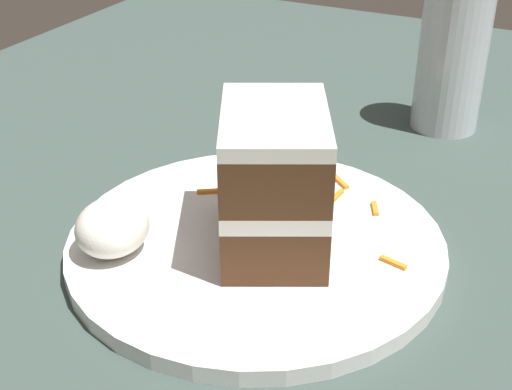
{
  "coord_description": "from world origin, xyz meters",
  "views": [
    {
      "loc": [
        -0.39,
        -0.24,
        0.33
      ],
      "look_at": [
        0.0,
        -0.04,
        0.08
      ],
      "focal_mm": 50.0,
      "sensor_mm": 36.0,
      "label": 1
    }
  ],
  "objects_px": {
    "cream_dollop": "(113,227)",
    "drinking_glass": "(450,71)",
    "cake_slice": "(272,183)",
    "orange_garnish": "(252,173)",
    "plate": "(256,244)"
  },
  "relations": [
    {
      "from": "cream_dollop",
      "to": "drinking_glass",
      "type": "bearing_deg",
      "value": -23.74
    },
    {
      "from": "cream_dollop",
      "to": "orange_garnish",
      "type": "bearing_deg",
      "value": -14.77
    },
    {
      "from": "plate",
      "to": "cake_slice",
      "type": "xyz_separation_m",
      "value": [
        -0.0,
        -0.01,
        0.06
      ]
    },
    {
      "from": "drinking_glass",
      "to": "cream_dollop",
      "type": "bearing_deg",
      "value": 156.26
    },
    {
      "from": "cake_slice",
      "to": "drinking_glass",
      "type": "distance_m",
      "value": 0.29
    },
    {
      "from": "orange_garnish",
      "to": "cream_dollop",
      "type": "bearing_deg",
      "value": 165.23
    },
    {
      "from": "plate",
      "to": "orange_garnish",
      "type": "xyz_separation_m",
      "value": [
        0.08,
        0.04,
        0.01
      ]
    },
    {
      "from": "cake_slice",
      "to": "orange_garnish",
      "type": "distance_m",
      "value": 0.11
    },
    {
      "from": "cake_slice",
      "to": "orange_garnish",
      "type": "xyz_separation_m",
      "value": [
        0.09,
        0.06,
        -0.05
      ]
    },
    {
      "from": "cream_dollop",
      "to": "orange_garnish",
      "type": "xyz_separation_m",
      "value": [
        0.14,
        -0.04,
        -0.02
      ]
    },
    {
      "from": "cream_dollop",
      "to": "drinking_glass",
      "type": "height_order",
      "value": "drinking_glass"
    },
    {
      "from": "cake_slice",
      "to": "drinking_glass",
      "type": "relative_size",
      "value": 0.94
    },
    {
      "from": "orange_garnish",
      "to": "drinking_glass",
      "type": "height_order",
      "value": "drinking_glass"
    },
    {
      "from": "plate",
      "to": "cream_dollop",
      "type": "xyz_separation_m",
      "value": [
        -0.06,
        0.08,
        0.03
      ]
    },
    {
      "from": "plate",
      "to": "cream_dollop",
      "type": "distance_m",
      "value": 0.1
    }
  ]
}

